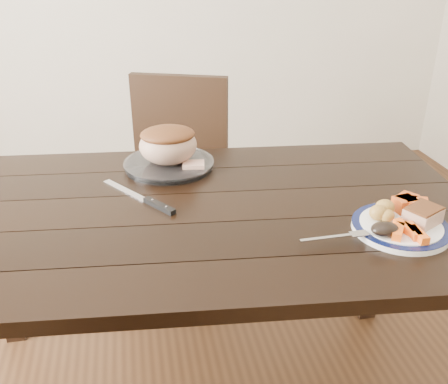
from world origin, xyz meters
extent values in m
cube|color=black|center=(0.00, 0.00, 0.73)|extent=(1.68, 1.05, 0.04)
cube|color=black|center=(-0.68, 0.44, 0.35)|extent=(0.07, 0.07, 0.71)
cube|color=black|center=(0.75, 0.30, 0.35)|extent=(0.07, 0.07, 0.71)
cube|color=black|center=(-0.02, 0.65, 0.45)|extent=(0.54, 0.54, 0.04)
cube|color=black|center=(0.05, 0.84, 0.70)|extent=(0.41, 0.18, 0.46)
cube|color=black|center=(0.21, 0.76, 0.21)|extent=(0.04, 0.04, 0.43)
cube|color=black|center=(0.09, 0.42, 0.21)|extent=(0.04, 0.04, 0.43)
cube|color=black|center=(-0.13, 0.88, 0.21)|extent=(0.04, 0.04, 0.43)
cube|color=black|center=(-0.25, 0.54, 0.21)|extent=(0.04, 0.04, 0.43)
cylinder|color=white|center=(0.51, -0.23, 0.76)|extent=(0.25, 0.25, 0.02)
torus|color=#0A1136|center=(0.51, -0.23, 0.77)|extent=(0.25, 0.25, 0.02)
cylinder|color=white|center=(-0.05, 0.30, 0.76)|extent=(0.29, 0.29, 0.02)
cube|color=tan|center=(0.56, -0.23, 0.79)|extent=(0.11, 0.10, 0.04)
ellipsoid|color=gold|center=(0.46, -0.20, 0.79)|extent=(0.05, 0.04, 0.04)
ellipsoid|color=gold|center=(0.48, -0.18, 0.79)|extent=(0.05, 0.05, 0.04)
ellipsoid|color=gold|center=(0.47, -0.21, 0.79)|extent=(0.04, 0.04, 0.03)
cube|color=#F65E14|center=(0.51, -0.28, 0.78)|extent=(0.03, 0.07, 0.02)
cube|color=#F65E14|center=(0.47, -0.28, 0.78)|extent=(0.06, 0.07, 0.02)
cube|color=#F65E14|center=(0.50, -0.26, 0.78)|extent=(0.04, 0.07, 0.02)
cube|color=#F65E14|center=(0.51, -0.30, 0.78)|extent=(0.02, 0.07, 0.02)
cube|color=#EF541A|center=(0.58, -0.18, 0.79)|extent=(0.07, 0.06, 0.04)
cube|color=#EF541A|center=(0.56, -0.15, 0.79)|extent=(0.07, 0.07, 0.04)
cube|color=#EF541A|center=(0.55, -0.16, 0.79)|extent=(0.06, 0.05, 0.04)
ellipsoid|color=black|center=(0.44, -0.27, 0.79)|extent=(0.07, 0.05, 0.03)
cube|color=silver|center=(0.29, -0.26, 0.77)|extent=(0.14, 0.01, 0.00)
cube|color=silver|center=(0.38, -0.26, 0.77)|extent=(0.05, 0.03, 0.00)
ellipsoid|color=tan|center=(-0.05, 0.30, 0.83)|extent=(0.19, 0.16, 0.12)
cube|color=tan|center=(0.03, 0.24, 0.78)|extent=(0.08, 0.06, 0.02)
cube|color=silver|center=(-0.19, 0.14, 0.75)|extent=(0.13, 0.18, 0.00)
cube|color=black|center=(-0.10, 0.01, 0.76)|extent=(0.09, 0.11, 0.01)
camera|label=1|loc=(-0.16, -1.24, 1.42)|focal=40.00mm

